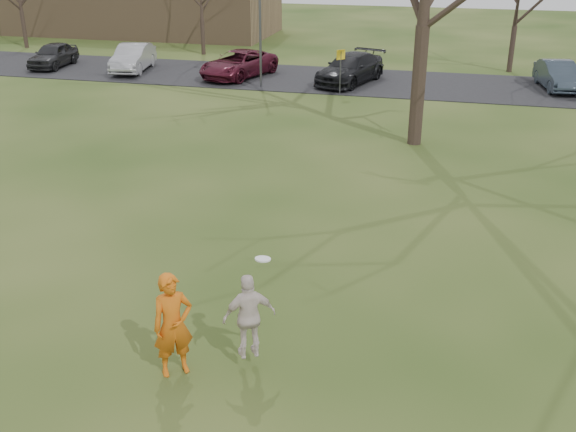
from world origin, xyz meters
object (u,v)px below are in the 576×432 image
at_px(car_3, 350,69).
at_px(catching_play, 249,316).
at_px(car_5, 558,75).
at_px(car_2, 239,64).
at_px(lamp_post, 260,3).
at_px(player_defender, 173,325).
at_px(building, 136,5).
at_px(car_0, 53,55).
at_px(car_1, 133,58).

height_order(car_3, catching_play, catching_play).
relative_size(car_5, catching_play, 1.96).
height_order(car_2, lamp_post, lamp_post).
height_order(car_2, car_3, car_3).
relative_size(player_defender, building, 0.09).
bearing_deg(car_0, catching_play, -56.90).
height_order(car_5, building, building).
xyz_separation_m(car_1, lamp_post, (7.79, -2.06, 3.22)).
xyz_separation_m(car_2, car_3, (5.85, 0.00, 0.04)).
distance_m(car_5, building, 30.67).
distance_m(car_0, car_5, 26.63).
height_order(car_1, car_5, car_1).
xyz_separation_m(player_defender, car_0, (-17.55, 24.50, -0.28)).
bearing_deg(car_3, car_2, -162.68).
xyz_separation_m(car_0, car_1, (4.83, 0.01, 0.05)).
relative_size(car_0, catching_play, 1.89).
bearing_deg(car_5, catching_play, -117.11).
xyz_separation_m(car_1, building, (-6.21, 13.44, 1.19)).
xyz_separation_m(car_2, building, (-12.23, 13.55, 1.22)).
bearing_deg(car_1, car_3, -10.25).
distance_m(player_defender, car_0, 30.13).
relative_size(car_3, catching_play, 2.39).
bearing_deg(car_1, catching_play, -69.58).
bearing_deg(car_2, player_defender, -57.75).
xyz_separation_m(car_5, building, (-27.99, 12.49, 1.23)).
xyz_separation_m(car_3, lamp_post, (-4.08, -1.95, 3.22)).
bearing_deg(car_0, car_1, -4.79).
distance_m(car_1, car_5, 21.80).
height_order(car_3, lamp_post, lamp_post).
xyz_separation_m(car_0, building, (-1.38, 13.45, 1.24)).
height_order(car_3, building, building).
bearing_deg(building, car_2, -47.93).
relative_size(player_defender, lamp_post, 0.31).
height_order(car_1, car_2, car_1).
xyz_separation_m(player_defender, catching_play, (1.24, 0.48, 0.08)).
bearing_deg(car_3, catching_play, -67.71).
distance_m(player_defender, car_5, 27.03).
bearing_deg(car_1, lamp_post, -24.55).
bearing_deg(car_1, car_5, -7.22).
distance_m(car_3, car_5, 9.96).
distance_m(building, lamp_post, 20.99).
xyz_separation_m(car_1, car_3, (11.87, -0.11, 0.00)).
height_order(player_defender, building, building).
height_order(car_2, catching_play, catching_play).
relative_size(catching_play, lamp_post, 0.33).
distance_m(catching_play, building, 42.56).
height_order(car_1, catching_play, catching_play).
bearing_deg(building, catching_play, -61.71).
bearing_deg(car_2, building, 148.98).
height_order(car_0, car_1, car_1).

